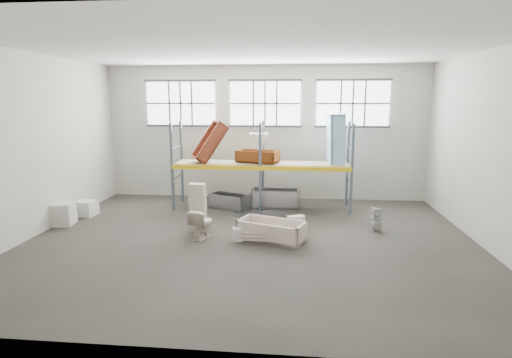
# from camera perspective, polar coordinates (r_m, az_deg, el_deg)

# --- Properties ---
(floor) EXTENTS (12.00, 10.00, 0.10)m
(floor) POSITION_cam_1_polar(r_m,az_deg,el_deg) (11.22, -0.76, -8.74)
(floor) COLOR #46423B
(floor) RESTS_ON ground
(ceiling) EXTENTS (12.00, 10.00, 0.10)m
(ceiling) POSITION_cam_1_polar(r_m,az_deg,el_deg) (10.65, -0.83, 18.06)
(ceiling) COLOR silver
(ceiling) RESTS_ON ground
(wall_back) EXTENTS (12.00, 0.10, 5.00)m
(wall_back) POSITION_cam_1_polar(r_m,az_deg,el_deg) (15.65, 1.28, 6.41)
(wall_back) COLOR #BBBAAC
(wall_back) RESTS_ON ground
(wall_front) EXTENTS (12.00, 0.10, 5.00)m
(wall_front) POSITION_cam_1_polar(r_m,az_deg,el_deg) (5.71, -6.43, -1.49)
(wall_front) COLOR #A4A498
(wall_front) RESTS_ON ground
(wall_left) EXTENTS (0.10, 10.00, 5.00)m
(wall_left) POSITION_cam_1_polar(r_m,az_deg,el_deg) (12.81, -28.87, 4.08)
(wall_left) COLOR beige
(wall_left) RESTS_ON ground
(wall_right) EXTENTS (0.10, 10.00, 5.00)m
(wall_right) POSITION_cam_1_polar(r_m,az_deg,el_deg) (11.64, 30.36, 3.39)
(wall_right) COLOR #AEADA1
(wall_right) RESTS_ON ground
(window_left) EXTENTS (2.60, 0.04, 1.60)m
(window_left) POSITION_cam_1_polar(r_m,az_deg,el_deg) (16.05, -10.39, 10.28)
(window_left) COLOR white
(window_left) RESTS_ON wall_back
(window_mid) EXTENTS (2.60, 0.04, 1.60)m
(window_mid) POSITION_cam_1_polar(r_m,az_deg,el_deg) (15.49, 1.26, 10.44)
(window_mid) COLOR white
(window_mid) RESTS_ON wall_back
(window_right) EXTENTS (2.60, 0.04, 1.60)m
(window_right) POSITION_cam_1_polar(r_m,az_deg,el_deg) (15.58, 13.27, 10.16)
(window_right) COLOR white
(window_right) RESTS_ON wall_back
(rack_upright_la) EXTENTS (0.08, 0.08, 3.00)m
(rack_upright_la) POSITION_cam_1_polar(r_m,az_deg,el_deg) (14.21, -11.57, 1.68)
(rack_upright_la) COLOR slate
(rack_upright_la) RESTS_ON floor
(rack_upright_lb) EXTENTS (0.08, 0.08, 3.00)m
(rack_upright_lb) POSITION_cam_1_polar(r_m,az_deg,el_deg) (15.35, -10.26, 2.39)
(rack_upright_lb) COLOR slate
(rack_upright_lb) RESTS_ON floor
(rack_upright_ma) EXTENTS (0.08, 0.08, 3.00)m
(rack_upright_ma) POSITION_cam_1_polar(r_m,az_deg,el_deg) (13.64, 0.57, 1.52)
(rack_upright_ma) COLOR slate
(rack_upright_ma) RESTS_ON floor
(rack_upright_mb) EXTENTS (0.08, 0.08, 3.00)m
(rack_upright_mb) POSITION_cam_1_polar(r_m,az_deg,el_deg) (14.82, 0.98, 2.27)
(rack_upright_mb) COLOR slate
(rack_upright_mb) RESTS_ON floor
(rack_upright_ra) EXTENTS (0.08, 0.08, 3.00)m
(rack_upright_ra) POSITION_cam_1_polar(r_m,az_deg,el_deg) (13.71, 13.17, 1.28)
(rack_upright_ra) COLOR slate
(rack_upright_ra) RESTS_ON floor
(rack_upright_rb) EXTENTS (0.08, 0.08, 3.00)m
(rack_upright_rb) POSITION_cam_1_polar(r_m,az_deg,el_deg) (14.88, 12.58, 2.04)
(rack_upright_rb) COLOR slate
(rack_upright_rb) RESTS_ON floor
(rack_beam_front) EXTENTS (6.00, 0.10, 0.14)m
(rack_beam_front) POSITION_cam_1_polar(r_m,az_deg,el_deg) (13.64, 0.57, 1.52)
(rack_beam_front) COLOR yellow
(rack_beam_front) RESTS_ON floor
(rack_beam_back) EXTENTS (6.00, 0.10, 0.14)m
(rack_beam_back) POSITION_cam_1_polar(r_m,az_deg,el_deg) (14.82, 0.98, 2.27)
(rack_beam_back) COLOR yellow
(rack_beam_back) RESTS_ON floor
(shelf_deck) EXTENTS (5.90, 1.10, 0.03)m
(shelf_deck) POSITION_cam_1_polar(r_m,az_deg,el_deg) (14.21, 0.79, 2.23)
(shelf_deck) COLOR gray
(shelf_deck) RESTS_ON floor
(wet_patch) EXTENTS (1.80, 1.80, 0.00)m
(wet_patch) POSITION_cam_1_polar(r_m,az_deg,el_deg) (13.77, 0.49, -4.78)
(wet_patch) COLOR black
(wet_patch) RESTS_ON floor
(bathtub_beige) EXTENTS (1.96, 1.39, 0.52)m
(bathtub_beige) POSITION_cam_1_polar(r_m,az_deg,el_deg) (11.18, 2.17, -7.13)
(bathtub_beige) COLOR beige
(bathtub_beige) RESTS_ON floor
(cistern_spare) EXTENTS (0.52, 0.39, 0.44)m
(cistern_spare) POSITION_cam_1_polar(r_m,az_deg,el_deg) (11.76, 5.55, -6.16)
(cistern_spare) COLOR silver
(cistern_spare) RESTS_ON bathtub_beige
(sink_in_tub) EXTENTS (0.62, 0.62, 0.17)m
(sink_in_tub) POSITION_cam_1_polar(r_m,az_deg,el_deg) (11.71, 2.67, -6.82)
(sink_in_tub) COLOR beige
(sink_in_tub) RESTS_ON bathtub_beige
(toilet_beige) EXTENTS (0.67, 0.89, 0.81)m
(toilet_beige) POSITION_cam_1_polar(r_m,az_deg,el_deg) (11.40, -7.52, -6.11)
(toilet_beige) COLOR beige
(toilet_beige) RESTS_ON floor
(cistern_tall) EXTENTS (0.46, 0.31, 1.39)m
(cistern_tall) POSITION_cam_1_polar(r_m,az_deg,el_deg) (11.95, -8.08, -3.90)
(cistern_tall) COLOR beige
(cistern_tall) RESTS_ON floor
(toilet_white) EXTENTS (0.39, 0.39, 0.69)m
(toilet_white) POSITION_cam_1_polar(r_m,az_deg,el_deg) (12.43, 16.41, -5.32)
(toilet_white) COLOR silver
(toilet_white) RESTS_ON floor
(steel_tub_left) EXTENTS (1.51, 1.15, 0.50)m
(steel_tub_left) POSITION_cam_1_polar(r_m,az_deg,el_deg) (14.39, -3.69, -3.09)
(steel_tub_left) COLOR #A1A1A7
(steel_tub_left) RESTS_ON floor
(steel_tub_right) EXTENTS (1.68, 0.80, 0.61)m
(steel_tub_right) POSITION_cam_1_polar(r_m,az_deg,el_deg) (14.62, 2.72, -2.62)
(steel_tub_right) COLOR #B8B9C0
(steel_tub_right) RESTS_ON floor
(rust_tub_flat) EXTENTS (1.55, 1.04, 0.40)m
(rust_tub_flat) POSITION_cam_1_polar(r_m,az_deg,el_deg) (14.19, 0.21, 3.19)
(rust_tub_flat) COLOR brown
(rust_tub_flat) RESTS_ON shelf_deck
(rust_tub_tilted) EXTENTS (1.40, 1.20, 1.48)m
(rust_tub_tilted) POSITION_cam_1_polar(r_m,az_deg,el_deg) (14.32, -6.45, 5.10)
(rust_tub_tilted) COLOR brown
(rust_tub_tilted) RESTS_ON shelf_deck
(sink_on_shelf) EXTENTS (0.72, 0.60, 0.58)m
(sink_on_shelf) POSITION_cam_1_polar(r_m,az_deg,el_deg) (13.99, 0.36, 4.22)
(sink_on_shelf) COLOR white
(sink_on_shelf) RESTS_ON rust_tub_flat
(blue_tub_upright) EXTENTS (0.63, 0.87, 1.76)m
(blue_tub_upright) POSITION_cam_1_polar(r_m,az_deg,el_deg) (14.21, 11.02, 5.34)
(blue_tub_upright) COLOR #97C7F6
(blue_tub_upright) RESTS_ON shelf_deck
(bucket) EXTENTS (0.35, 0.35, 0.35)m
(bucket) POSITION_cam_1_polar(r_m,az_deg,el_deg) (11.15, -2.53, -7.65)
(bucket) COLOR silver
(bucket) RESTS_ON floor
(carton_near) EXTENTS (0.89, 0.79, 0.67)m
(carton_near) POSITION_cam_1_polar(r_m,az_deg,el_deg) (13.82, -25.55, -4.38)
(carton_near) COLOR beige
(carton_near) RESTS_ON floor
(carton_far) EXTENTS (0.65, 0.65, 0.49)m
(carton_far) POSITION_cam_1_polar(r_m,az_deg,el_deg) (14.59, -22.47, -3.75)
(carton_far) COLOR silver
(carton_far) RESTS_ON floor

